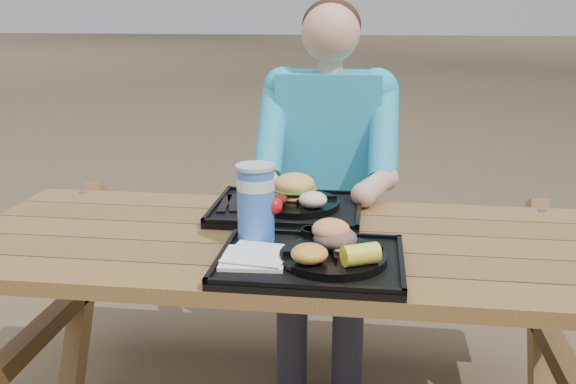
# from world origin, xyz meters

# --- Properties ---
(picnic_table) EXTENTS (1.80, 1.49, 0.75)m
(picnic_table) POSITION_xyz_m (0.00, 0.00, 0.38)
(picnic_table) COLOR #999999
(picnic_table) RESTS_ON ground
(tray_near) EXTENTS (0.45, 0.35, 0.02)m
(tray_near) POSITION_xyz_m (0.08, -0.20, 0.76)
(tray_near) COLOR black
(tray_near) RESTS_ON picnic_table
(tray_far) EXTENTS (0.45, 0.35, 0.02)m
(tray_far) POSITION_xyz_m (-0.03, 0.21, 0.76)
(tray_far) COLOR black
(tray_far) RESTS_ON picnic_table
(plate_near) EXTENTS (0.26, 0.26, 0.02)m
(plate_near) POSITION_xyz_m (0.14, -0.20, 0.78)
(plate_near) COLOR black
(plate_near) RESTS_ON tray_near
(plate_far) EXTENTS (0.26, 0.26, 0.02)m
(plate_far) POSITION_xyz_m (-0.00, 0.22, 0.78)
(plate_far) COLOR black
(plate_far) RESTS_ON tray_far
(napkin_stack) EXTENTS (0.16, 0.16, 0.02)m
(napkin_stack) POSITION_xyz_m (-0.05, -0.22, 0.78)
(napkin_stack) COLOR white
(napkin_stack) RESTS_ON tray_near
(soda_cup) EXTENTS (0.10, 0.10, 0.19)m
(soda_cup) POSITION_xyz_m (-0.07, -0.09, 0.87)
(soda_cup) COLOR blue
(soda_cup) RESTS_ON tray_near
(condiment_bbq) EXTENTS (0.05, 0.05, 0.03)m
(condiment_bbq) POSITION_xyz_m (0.07, -0.07, 0.79)
(condiment_bbq) COLOR black
(condiment_bbq) RESTS_ON tray_near
(condiment_mustard) EXTENTS (0.05, 0.05, 0.03)m
(condiment_mustard) POSITION_xyz_m (0.15, -0.06, 0.78)
(condiment_mustard) COLOR gold
(condiment_mustard) RESTS_ON tray_near
(sandwich) EXTENTS (0.10, 0.10, 0.10)m
(sandwich) POSITION_xyz_m (0.14, -0.15, 0.84)
(sandwich) COLOR #F79857
(sandwich) RESTS_ON plate_near
(mac_cheese) EXTENTS (0.09, 0.09, 0.04)m
(mac_cheese) POSITION_xyz_m (0.09, -0.27, 0.81)
(mac_cheese) COLOR #F6A940
(mac_cheese) RESTS_ON plate_near
(corn_cob) EXTENTS (0.11, 0.11, 0.05)m
(corn_cob) POSITION_xyz_m (0.20, -0.26, 0.81)
(corn_cob) COLOR yellow
(corn_cob) RESTS_ON plate_near
(cutlery_far) EXTENTS (0.08, 0.18, 0.01)m
(cutlery_far) POSITION_xyz_m (-0.20, 0.22, 0.77)
(cutlery_far) COLOR black
(cutlery_far) RESTS_ON tray_far
(burger) EXTENTS (0.13, 0.13, 0.11)m
(burger) POSITION_xyz_m (-0.01, 0.25, 0.85)
(burger) COLOR #F1BF55
(burger) RESTS_ON plate_far
(baked_beans) EXTENTS (0.08, 0.08, 0.04)m
(baked_beans) POSITION_xyz_m (-0.06, 0.16, 0.81)
(baked_beans) COLOR #4F190F
(baked_beans) RESTS_ON plate_far
(potato_salad) EXTENTS (0.08, 0.08, 0.05)m
(potato_salad) POSITION_xyz_m (0.05, 0.16, 0.81)
(potato_salad) COLOR #F4E6CF
(potato_salad) RESTS_ON plate_far
(diner) EXTENTS (0.48, 0.84, 1.28)m
(diner) POSITION_xyz_m (0.06, 0.71, 0.64)
(diner) COLOR #1ABAA5
(diner) RESTS_ON ground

